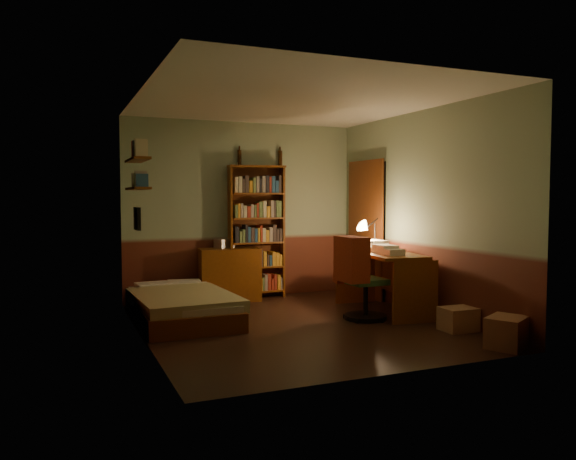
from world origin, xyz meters
name	(u,v)px	position (x,y,z in m)	size (l,w,h in m)	color
floor	(296,326)	(0.00, 0.00, -0.01)	(3.50, 4.00, 0.02)	black
ceiling	(296,100)	(0.00, 0.00, 2.61)	(3.50, 4.00, 0.02)	silver
wall_back	(243,210)	(0.00, 2.01, 1.30)	(3.50, 0.02, 2.60)	gray
wall_left	(141,216)	(-1.76, 0.00, 1.30)	(0.02, 4.00, 2.60)	gray
wall_right	(422,212)	(1.76, 0.00, 1.30)	(0.02, 4.00, 2.60)	gray
wall_front	(393,221)	(0.00, -2.01, 1.30)	(3.50, 0.02, 2.60)	gray
doorway	(367,230)	(1.72, 1.30, 1.00)	(0.06, 0.90, 2.00)	black
door_trim	(365,230)	(1.69, 1.30, 1.00)	(0.02, 0.98, 2.08)	#4C230C
bed	(180,295)	(-1.19, 0.82, 0.29)	(1.06, 1.97, 0.59)	olive
dresser	(230,275)	(-0.28, 1.76, 0.38)	(0.85, 0.43, 0.76)	#62300D
mini_stereo	(224,243)	(-0.32, 1.89, 0.82)	(0.24, 0.19, 0.13)	#B2B2B7
bookshelf	(257,232)	(0.16, 1.85, 0.98)	(0.84, 0.26, 1.96)	#62300D
bottle_left	(240,158)	(-0.06, 1.96, 2.07)	(0.06, 0.06, 0.23)	black
bottle_right	(280,159)	(0.58, 1.96, 2.08)	(0.06, 0.06, 0.24)	black
desk	(383,282)	(1.33, 0.24, 0.39)	(0.61, 1.47, 0.79)	#62300D
paper_stack	(374,245)	(1.34, 0.48, 0.85)	(0.25, 0.34, 0.14)	silver
desk_lamp	(375,228)	(1.45, 0.63, 1.07)	(0.17, 0.17, 0.58)	black
office_chair	(366,284)	(0.90, -0.05, 0.44)	(0.44, 0.39, 0.88)	#316334
red_jacket	(360,226)	(0.76, -0.15, 1.15)	(0.25, 0.46, 0.54)	#A5361D
wall_shelf_lower	(138,189)	(-1.64, 1.10, 1.60)	(0.20, 0.90, 0.03)	#62300D
wall_shelf_upper	(137,160)	(-1.64, 1.10, 1.95)	(0.20, 0.90, 0.03)	#62300D
framed_picture	(137,219)	(-1.72, 0.60, 1.25)	(0.04, 0.32, 0.26)	black
cardboard_box_a	(507,332)	(1.53, -1.73, 0.15)	(0.41, 0.33, 0.31)	#8D6243
cardboard_box_b	(458,319)	(1.56, -0.97, 0.13)	(0.37, 0.30, 0.26)	#8D6243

